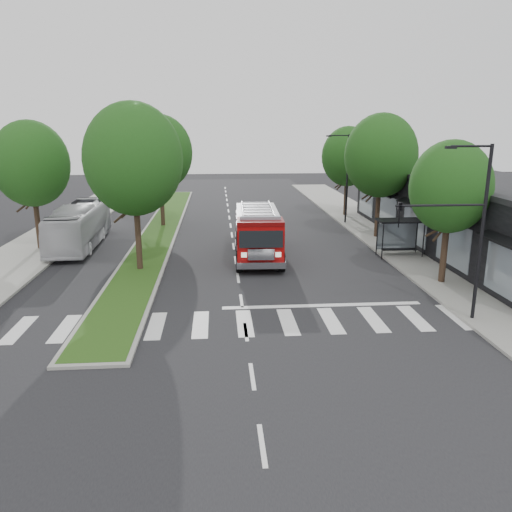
% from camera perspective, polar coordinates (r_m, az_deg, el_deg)
% --- Properties ---
extents(ground, '(140.00, 140.00, 0.00)m').
position_cam_1_polar(ground, '(25.76, -1.68, -5.15)').
color(ground, black).
rests_on(ground, ground).
extents(sidewalk_right, '(5.00, 80.00, 0.15)m').
position_cam_1_polar(sidewalk_right, '(37.82, 16.81, 0.81)').
color(sidewalk_right, gray).
rests_on(sidewalk_right, ground).
extents(sidewalk_left, '(5.00, 80.00, 0.15)m').
position_cam_1_polar(sidewalk_left, '(37.73, -25.06, 0.01)').
color(sidewalk_left, gray).
rests_on(sidewalk_left, ground).
extents(median, '(3.00, 50.00, 0.15)m').
position_cam_1_polar(median, '(43.36, -10.82, 2.90)').
color(median, gray).
rests_on(median, ground).
extents(storefront_row, '(8.00, 30.00, 5.00)m').
position_cam_1_polar(storefront_row, '(39.21, 23.24, 4.34)').
color(storefront_row, black).
rests_on(storefront_row, ground).
extents(bus_shelter, '(3.20, 1.60, 2.61)m').
position_cam_1_polar(bus_shelter, '(35.26, 16.14, 3.15)').
color(bus_shelter, black).
rests_on(bus_shelter, ground).
extents(tree_right_near, '(4.40, 4.40, 8.05)m').
position_cam_1_polar(tree_right_near, '(29.26, 21.33, 7.35)').
color(tree_right_near, black).
rests_on(tree_right_near, ground).
extents(tree_right_mid, '(5.60, 5.60, 9.72)m').
position_cam_1_polar(tree_right_mid, '(40.30, 14.09, 11.06)').
color(tree_right_mid, black).
rests_on(tree_right_mid, ground).
extents(tree_right_far, '(5.00, 5.00, 8.73)m').
position_cam_1_polar(tree_right_far, '(49.91, 10.42, 11.12)').
color(tree_right_far, black).
rests_on(tree_right_far, ground).
extents(tree_median_near, '(5.80, 5.80, 10.16)m').
position_cam_1_polar(tree_median_near, '(30.65, -13.83, 10.67)').
color(tree_median_near, black).
rests_on(tree_median_near, ground).
extents(tree_median_far, '(5.60, 5.60, 9.72)m').
position_cam_1_polar(tree_median_far, '(44.53, -10.94, 11.53)').
color(tree_median_far, black).
rests_on(tree_median_far, ground).
extents(tree_left_mid, '(5.20, 5.20, 9.16)m').
position_cam_1_polar(tree_left_mid, '(38.51, -24.32, 9.58)').
color(tree_left_mid, black).
rests_on(tree_left_mid, ground).
extents(streetlight_right_near, '(4.08, 0.22, 8.00)m').
position_cam_1_polar(streetlight_right_near, '(23.67, 22.66, 3.64)').
color(streetlight_right_near, black).
rests_on(streetlight_right_near, ground).
extents(streetlight_right_far, '(2.11, 0.20, 8.00)m').
position_cam_1_polar(streetlight_right_far, '(45.86, 10.20, 9.13)').
color(streetlight_right_far, black).
rests_on(streetlight_right_far, ground).
extents(fire_engine, '(3.32, 9.87, 3.39)m').
position_cam_1_polar(fire_engine, '(34.09, 0.20, 2.64)').
color(fire_engine, '#5C0505').
rests_on(fire_engine, ground).
extents(city_bus, '(3.00, 11.23, 3.11)m').
position_cam_1_polar(city_bus, '(39.28, -19.49, 3.30)').
color(city_bus, silver).
rests_on(city_bus, ground).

